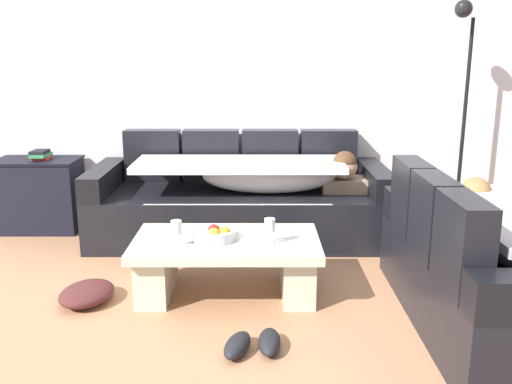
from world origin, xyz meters
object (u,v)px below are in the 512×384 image
coffee_table (225,260)px  floor_lamp (460,106)px  couch_along_wall (243,200)px  couch_near_window (490,269)px  wine_glass_near_right (269,226)px  book_stack_on_cabinet (39,155)px  side_cabinet (38,195)px  crumpled_garment (86,294)px  fruit_bowl (213,234)px  wine_glass_near_left (175,229)px  pair_of_shoes (252,344)px  open_magazine (259,237)px

coffee_table → floor_lamp: floor_lamp is taller
couch_along_wall → couch_near_window: (1.45, -1.56, 0.01)m
wine_glass_near_right → book_stack_on_cabinet: (-1.97, 1.49, 0.18)m
wine_glass_near_right → side_cabinet: (-2.01, 1.48, -0.17)m
crumpled_garment → wine_glass_near_right: bearing=1.7°
fruit_bowl → couch_near_window: bearing=-12.9°
wine_glass_near_left → floor_lamp: size_ratio=0.09×
book_stack_on_cabinet → crumpled_garment: bearing=-62.1°
crumpled_garment → side_cabinet: bearing=119.2°
wine_glass_near_left → wine_glass_near_right: bearing=4.4°
wine_glass_near_left → crumpled_garment: (-0.59, 0.01, -0.44)m
wine_glass_near_right → book_stack_on_cabinet: bearing=142.9°
book_stack_on_cabinet → pair_of_shoes: (1.87, -2.12, -0.63)m
coffee_table → wine_glass_near_left: 0.42m
coffee_table → open_magazine: 0.27m
couch_along_wall → couch_near_window: bearing=-47.0°
wine_glass_near_left → book_stack_on_cabinet: size_ratio=0.76×
open_magazine → fruit_bowl: bearing=-172.8°
open_magazine → side_cabinet: side_cabinet is taller
couch_near_window → pair_of_shoes: bearing=103.7°
couch_along_wall → fruit_bowl: (-0.17, -1.19, 0.09)m
couch_along_wall → side_cabinet: (-1.82, 0.22, -0.01)m
wine_glass_near_right → side_cabinet: 2.50m
side_cabinet → couch_near_window: bearing=-28.5°
floor_lamp → fruit_bowl: bearing=-147.0°
wine_glass_near_right → pair_of_shoes: wine_glass_near_right is taller
book_stack_on_cabinet → floor_lamp: bearing=-2.3°
book_stack_on_cabinet → pair_of_shoes: 2.90m
wine_glass_near_right → crumpled_garment: bearing=-178.3°
open_magazine → pair_of_shoes: 0.84m
open_magazine → floor_lamp: floor_lamp is taller
fruit_bowl → wine_glass_near_right: 0.37m
side_cabinet → floor_lamp: bearing=-2.1°
side_cabinet → pair_of_shoes: side_cabinet is taller
couch_along_wall → crumpled_garment: (-0.98, -1.29, -0.27)m
couch_along_wall → pair_of_shoes: bearing=-87.5°
wine_glass_near_right → open_magazine: 0.18m
wine_glass_near_right → couch_near_window: bearing=-13.5°
wine_glass_near_right → open_magazine: bearing=114.2°
open_magazine → side_cabinet: bearing=141.4°
couch_near_window → book_stack_on_cabinet: size_ratio=7.95×
open_magazine → pair_of_shoes: size_ratio=0.84×
wine_glass_near_right → coffee_table: bearing=160.6°
fruit_bowl → side_cabinet: bearing=139.6°
couch_along_wall → side_cabinet: bearing=173.0°
side_cabinet → pair_of_shoes: (1.91, -2.12, -0.28)m
coffee_table → wine_glass_near_left: (-0.30, -0.14, 0.26)m
wine_glass_near_left → pair_of_shoes: 0.89m
open_magazine → side_cabinet: (-1.95, 1.35, -0.06)m
wine_glass_near_left → pair_of_shoes: (0.48, -0.59, -0.45)m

